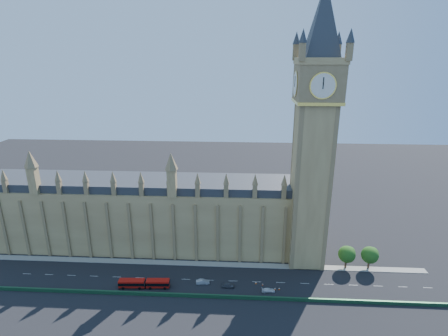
# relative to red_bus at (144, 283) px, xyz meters

# --- Properties ---
(ground) EXTENTS (400.00, 400.00, 0.00)m
(ground) POSITION_rel_red_bus_xyz_m (16.92, 5.03, -1.48)
(ground) COLOR black
(ground) RESTS_ON ground
(palace_westminster) EXTENTS (120.00, 20.00, 28.00)m
(palace_westminster) POSITION_rel_red_bus_xyz_m (-8.08, 27.03, 12.38)
(palace_westminster) COLOR #967648
(palace_westminster) RESTS_ON ground
(elizabeth_tower) EXTENTS (20.59, 20.59, 105.00)m
(elizabeth_tower) POSITION_rel_red_bus_xyz_m (54.92, 19.02, 53.08)
(elizabeth_tower) COLOR #967648
(elizabeth_tower) RESTS_ON ground
(bridge_parapet) EXTENTS (160.00, 0.60, 1.20)m
(bridge_parapet) POSITION_rel_red_bus_xyz_m (16.92, -3.97, -0.88)
(bridge_parapet) COLOR #1E4C2D
(bridge_parapet) RESTS_ON ground
(kerb_north) EXTENTS (160.00, 3.00, 0.16)m
(kerb_north) POSITION_rel_red_bus_xyz_m (16.92, 14.53, -1.40)
(kerb_north) COLOR gray
(kerb_north) RESTS_ON ground
(tree_east_near) EXTENTS (6.00, 6.00, 8.50)m
(tree_east_near) POSITION_rel_red_bus_xyz_m (69.15, 15.12, 4.16)
(tree_east_near) COLOR #382619
(tree_east_near) RESTS_ON ground
(tree_east_far) EXTENTS (6.00, 6.00, 8.50)m
(tree_east_far) POSITION_rel_red_bus_xyz_m (77.15, 15.12, 4.16)
(tree_east_far) COLOR #382619
(tree_east_far) RESTS_ON ground
(red_bus) EXTENTS (16.63, 3.38, 2.81)m
(red_bus) POSITION_rel_red_bus_xyz_m (0.00, 0.00, 0.00)
(red_bus) COLOR #B7120C
(red_bus) RESTS_ON ground
(car_grey) EXTENTS (4.24, 1.78, 1.43)m
(car_grey) POSITION_rel_red_bus_xyz_m (27.41, 1.62, -0.76)
(car_grey) COLOR #47494F
(car_grey) RESTS_ON ground
(car_silver) EXTENTS (4.65, 2.07, 1.48)m
(car_silver) POSITION_rel_red_bus_xyz_m (18.92, 3.01, -0.74)
(car_silver) COLOR #989A9F
(car_silver) RESTS_ON ground
(car_white) EXTENTS (4.37, 2.16, 1.22)m
(car_white) POSITION_rel_red_bus_xyz_m (40.47, -0.04, -0.87)
(car_white) COLOR silver
(car_white) RESTS_ON ground
(cone_a) EXTENTS (0.51, 0.51, 0.75)m
(cone_a) POSITION_rel_red_bus_xyz_m (44.07, 1.26, -1.11)
(cone_a) COLOR black
(cone_a) RESTS_ON ground
(cone_b) EXTENTS (0.45, 0.45, 0.66)m
(cone_b) POSITION_rel_red_bus_xyz_m (38.82, 3.23, -1.16)
(cone_b) COLOR black
(cone_b) RESTS_ON ground
(cone_c) EXTENTS (0.56, 0.56, 0.79)m
(cone_c) POSITION_rel_red_bus_xyz_m (36.63, 3.90, -1.09)
(cone_c) COLOR black
(cone_c) RESTS_ON ground
(cone_d) EXTENTS (0.58, 0.58, 0.75)m
(cone_d) POSITION_rel_red_bus_xyz_m (42.70, 1.05, -1.11)
(cone_d) COLOR black
(cone_d) RESTS_ON ground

